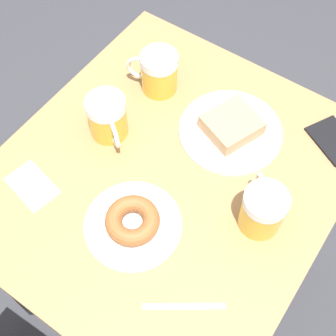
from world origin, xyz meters
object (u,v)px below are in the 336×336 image
Objects in this scene: beer_mug_left at (158,72)px; passport_near_edge at (334,141)px; beer_mug_right at (263,209)px; fork at (184,307)px; napkin_folded at (32,186)px; plate_with_donut at (133,223)px; beer_mug_center at (108,118)px; plate_with_cake at (231,128)px.

beer_mug_left reaches higher than passport_near_edge.
beer_mug_right reaches higher than fork.
plate_with_donut is at bearing -168.16° from napkin_folded.
beer_mug_center is (0.20, -0.17, 0.04)m from plate_with_donut.
napkin_folded is at bearing 11.84° from plate_with_donut.
plate_with_donut is 1.62× the size of beer_mug_left.
plate_with_donut is 0.41m from beer_mug_left.
fork is at bearing 146.85° from beer_mug_center.
plate_with_donut is at bearing 82.37° from plate_with_cake.
beer_mug_right is at bearing 135.35° from plate_with_cake.
beer_mug_left is (0.19, -0.36, 0.04)m from plate_with_donut.
beer_mug_right is 0.85× the size of fork.
beer_mug_center is at bearing -0.54° from beer_mug_right.
plate_with_cake reaches higher than plate_with_donut.
plate_with_donut is 1.75× the size of beer_mug_center.
plate_with_donut is 1.63× the size of napkin_folded.
passport_near_edge is (-0.08, -0.54, 0.00)m from fork.
fork is (-0.14, 0.42, -0.01)m from plate_with_cake.
beer_mug_left is at bearing -99.16° from napkin_folded.
plate_with_cake reaches higher than napkin_folded.
plate_with_cake is at bearing -44.65° from beer_mug_right.
napkin_folded is (0.47, 0.22, -0.05)m from beer_mug_right.
plate_with_cake is at bearing -71.21° from fork.
fork is (-0.39, 0.26, -0.05)m from beer_mug_center.
passport_near_edge is (-0.47, -0.29, -0.05)m from beer_mug_center.
beer_mug_right is (-0.17, 0.17, 0.04)m from plate_with_cake.
beer_mug_right is at bearing 154.79° from beer_mug_left.
beer_mug_right is 0.52m from napkin_folded.
fork is 0.94× the size of passport_near_edge.
passport_near_edge is at bearing -99.41° from beer_mug_right.
plate_with_cake is 1.78× the size of fork.
passport_near_edge is at bearing -148.35° from beer_mug_center.
beer_mug_right is (-0.22, -0.17, 0.04)m from plate_with_donut.
fork is at bearing 81.79° from passport_near_edge.
beer_mug_center reaches higher than plate_with_cake.
beer_mug_left is 1.08× the size of beer_mug_center.
plate_with_donut is 1.50× the size of fork.
beer_mug_right reaches higher than napkin_folded.
beer_mug_right is at bearing -96.81° from fork.
plate_with_cake is 0.49m from napkin_folded.
fork is (-0.44, 0.03, -0.00)m from napkin_folded.
fork is (-0.19, 0.08, -0.02)m from plate_with_donut.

